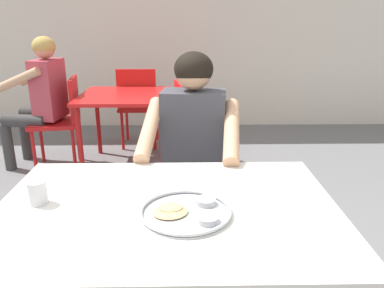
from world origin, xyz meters
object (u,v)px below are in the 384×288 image
table_background_red (125,103)px  patron_background (40,92)px  drinking_cup (38,192)px  chair_red_right (193,118)px  diner_foreground (192,149)px  chair_red_left (63,116)px  chair_foreground (195,175)px  chair_red_far (138,102)px  thali_tray (186,211)px  table_foreground (167,224)px

table_background_red → patron_background: (-0.79, 0.01, 0.11)m
drinking_cup → chair_red_right: drinking_cup is taller
diner_foreground → patron_background: bearing=130.2°
table_background_red → chair_red_right: bearing=-4.4°
patron_background → chair_red_left: bearing=-6.9°
chair_foreground → chair_red_far: chair_red_far is taller
drinking_cup → thali_tray: bearing=-9.6°
thali_tray → table_background_red: (-0.57, 2.38, -0.14)m
table_foreground → chair_red_far: 2.92m
table_foreground → chair_red_left: bearing=115.3°
chair_red_far → chair_red_left: bearing=-138.3°
chair_foreground → patron_background: bearing=134.7°
diner_foreground → chair_red_far: size_ratio=1.39×
table_foreground → table_background_red: 2.37m
table_foreground → chair_red_right: chair_red_right is taller
drinking_cup → table_background_red: 2.30m
table_foreground → thali_tray: size_ratio=3.86×
chair_red_left → drinking_cup: bearing=-74.6°
thali_tray → chair_red_right: 2.35m
table_background_red → chair_red_far: 0.58m
diner_foreground → drinking_cup: bearing=-130.5°
drinking_cup → diner_foreground: diner_foreground is taller
chair_foreground → chair_red_far: 2.05m
chair_foreground → drinking_cup: bearing=-123.6°
table_background_red → chair_red_left: size_ratio=0.98×
chair_foreground → chair_red_right: 1.36m
chair_foreground → table_background_red: 1.54m
chair_foreground → chair_red_far: (-0.57, 1.97, 0.02)m
patron_background → table_foreground: bearing=-61.2°
table_background_red → chair_red_left: chair_red_left is taller
chair_red_left → chair_foreground: bearing=-49.0°
table_background_red → chair_red_left: (-0.59, -0.01, -0.12)m
chair_red_right → chair_red_far: bearing=133.3°
chair_foreground → table_background_red: chair_foreground is taller
table_foreground → chair_red_right: 2.28m
drinking_cup → chair_red_far: 2.87m
table_foreground → patron_background: bearing=118.8°
thali_tray → drinking_cup: (-0.53, 0.09, 0.04)m
table_background_red → patron_background: size_ratio=0.68×
chair_red_left → chair_red_far: chair_red_far is taller
thali_tray → patron_background: patron_background is taller
diner_foreground → chair_red_far: (-0.55, 2.19, -0.22)m
chair_foreground → chair_red_right: bearing=89.4°
drinking_cup → patron_background: patron_background is taller
thali_tray → chair_red_far: size_ratio=0.36×
thali_tray → chair_red_left: chair_red_left is taller
chair_foreground → diner_foreground: bearing=-95.1°
chair_foreground → thali_tray: bearing=-93.1°
diner_foreground → table_background_red: 1.74m
patron_background → diner_foreground: bearing=-49.8°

